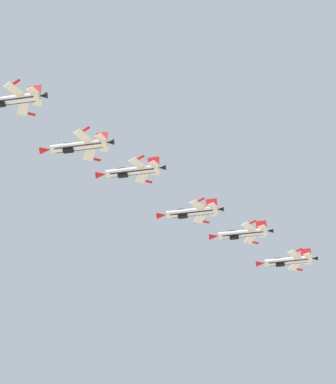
{
  "coord_description": "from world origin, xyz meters",
  "views": [
    {
      "loc": [
        -5.65,
        -0.06,
        1.69
      ],
      "look_at": [
        -4.23,
        118.29,
        112.53
      ],
      "focal_mm": 66.35,
      "sensor_mm": 36.0,
      "label": 1
    }
  ],
  "objects_px": {
    "fighter_jet_right_outer": "(242,234)",
    "fighter_jet_lead": "(9,100)",
    "fighter_jet_left_outer": "(191,212)",
    "fighter_jet_left_wing": "(77,146)",
    "fighter_jet_trail_slot": "(287,261)",
    "fighter_jet_right_wing": "(131,171)"
  },
  "relations": [
    {
      "from": "fighter_jet_right_outer",
      "to": "fighter_jet_lead",
      "type": "bearing_deg",
      "value": 140.45
    },
    {
      "from": "fighter_jet_left_outer",
      "to": "fighter_jet_right_outer",
      "type": "relative_size",
      "value": 1.0
    },
    {
      "from": "fighter_jet_left_wing",
      "to": "fighter_jet_left_outer",
      "type": "bearing_deg",
      "value": -37.26
    },
    {
      "from": "fighter_jet_lead",
      "to": "fighter_jet_right_outer",
      "type": "relative_size",
      "value": 1.0
    },
    {
      "from": "fighter_jet_left_wing",
      "to": "fighter_jet_trail_slot",
      "type": "relative_size",
      "value": 1.0
    },
    {
      "from": "fighter_jet_right_outer",
      "to": "fighter_jet_trail_slot",
      "type": "distance_m",
      "value": 16.59
    },
    {
      "from": "fighter_jet_left_wing",
      "to": "fighter_jet_trail_slot",
      "type": "distance_m",
      "value": 66.63
    },
    {
      "from": "fighter_jet_right_outer",
      "to": "fighter_jet_trail_slot",
      "type": "height_order",
      "value": "fighter_jet_right_outer"
    },
    {
      "from": "fighter_jet_right_wing",
      "to": "fighter_jet_right_outer",
      "type": "bearing_deg",
      "value": -39.98
    },
    {
      "from": "fighter_jet_left_outer",
      "to": "fighter_jet_left_wing",
      "type": "bearing_deg",
      "value": 142.74
    },
    {
      "from": "fighter_jet_left_wing",
      "to": "fighter_jet_left_outer",
      "type": "relative_size",
      "value": 1.0
    },
    {
      "from": "fighter_jet_left_outer",
      "to": "fighter_jet_trail_slot",
      "type": "distance_m",
      "value": 33.14
    },
    {
      "from": "fighter_jet_right_outer",
      "to": "fighter_jet_right_wing",
      "type": "bearing_deg",
      "value": 140.02
    },
    {
      "from": "fighter_jet_right_wing",
      "to": "fighter_jet_trail_slot",
      "type": "bearing_deg",
      "value": -40.01
    },
    {
      "from": "fighter_jet_left_outer",
      "to": "fighter_jet_right_outer",
      "type": "bearing_deg",
      "value": -42.22
    },
    {
      "from": "fighter_jet_right_outer",
      "to": "fighter_jet_trail_slot",
      "type": "bearing_deg",
      "value": -40.07
    },
    {
      "from": "fighter_jet_left_wing",
      "to": "fighter_jet_right_outer",
      "type": "bearing_deg",
      "value": -38.9
    },
    {
      "from": "fighter_jet_left_wing",
      "to": "fighter_jet_right_outer",
      "type": "xyz_separation_m",
      "value": [
        37.61,
        32.85,
        3.91
      ]
    },
    {
      "from": "fighter_jet_lead",
      "to": "fighter_jet_left_outer",
      "type": "distance_m",
      "value": 50.08
    },
    {
      "from": "fighter_jet_right_wing",
      "to": "fighter_jet_left_outer",
      "type": "relative_size",
      "value": 1.0
    },
    {
      "from": "fighter_jet_left_wing",
      "to": "fighter_jet_right_outer",
      "type": "height_order",
      "value": "fighter_jet_right_outer"
    },
    {
      "from": "fighter_jet_left_outer",
      "to": "fighter_jet_right_outer",
      "type": "distance_m",
      "value": 16.63
    }
  ]
}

